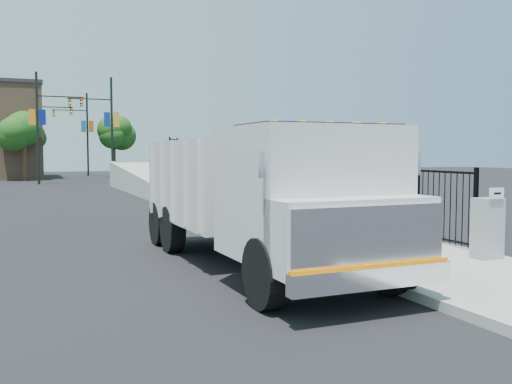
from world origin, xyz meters
name	(u,v)px	position (x,y,z in m)	size (l,w,h in m)	color
ground	(291,252)	(0.00, 0.00, 0.00)	(120.00, 120.00, 0.00)	black
sidewalk	(414,259)	(1.93, -2.00, 0.06)	(3.55, 12.00, 0.12)	#9E998E
curb	(335,265)	(0.00, -2.00, 0.08)	(0.30, 12.00, 0.16)	#ADAAA3
ramp	(190,198)	(2.12, 16.00, 0.00)	(3.95, 24.00, 1.70)	#9E998E
iron_fence	(245,184)	(3.55, 12.00, 0.90)	(0.10, 28.00, 1.80)	black
truck	(259,190)	(-1.36, -1.38, 1.56)	(2.78, 8.13, 2.77)	black
worker	(367,213)	(1.09, -1.46, 1.01)	(0.65, 0.43, 1.78)	#5D1E17
utility_cabinet	(487,228)	(3.10, -2.82, 0.75)	(0.55, 0.40, 1.25)	gray
arrow_sign	(497,193)	(3.10, -3.04, 1.48)	(0.35, 0.04, 0.22)	white
debris	(354,244)	(1.42, -0.43, 0.17)	(0.38, 0.38, 0.09)	silver
light_pole_0	(42,123)	(-4.28, 31.94, 4.36)	(3.77, 0.22, 8.00)	black
light_pole_1	(108,125)	(0.46, 33.01, 4.36)	(3.78, 0.22, 8.00)	black
light_pole_2	(39,129)	(-4.19, 42.25, 4.36)	(3.77, 0.22, 8.00)	black
light_pole_3	(84,131)	(-0.03, 45.66, 4.36)	(3.77, 0.22, 8.00)	black
tree_0	(24,131)	(-5.47, 37.72, 3.96)	(2.96, 2.96, 5.48)	#382314
tree_1	(113,134)	(2.19, 41.97, 3.94)	(2.48, 2.48, 5.24)	#382314
tree_2	(31,135)	(-4.79, 47.78, 3.93)	(2.40, 2.40, 5.20)	#382314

